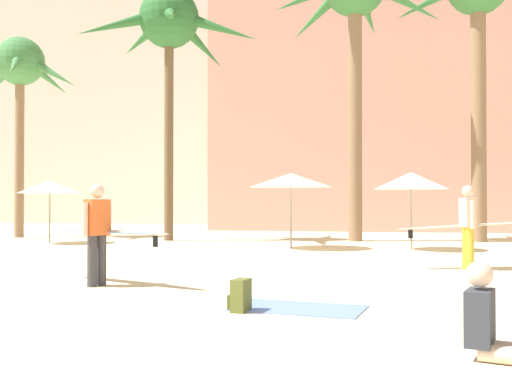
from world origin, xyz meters
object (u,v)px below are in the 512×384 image
Objects in this scene: cafe_umbrella_0 at (291,180)px; palm_tree_center at (169,28)px; palm_tree_left at (479,6)px; person_near_left at (503,328)px; palm_tree_far_left at (355,5)px; person_far_right at (100,231)px; beach_towel at (298,308)px; palm_tree_right at (20,72)px; backpack at (240,296)px; person_mid_left at (467,224)px; cafe_umbrella_2 at (50,187)px; cafe_umbrella_3 at (411,181)px.

palm_tree_center is at bearing 149.46° from cafe_umbrella_0.
person_near_left is (-2.48, -16.64, -7.97)m from palm_tree_left.
person_far_right is (-3.89, -12.34, -7.49)m from palm_tree_far_left.
cafe_umbrella_0 is at bearing 98.27° from beach_towel.
palm_tree_right is at bearing 162.60° from cafe_umbrella_0.
backpack is 0.39× the size of person_near_left.
person_mid_left is (4.36, -4.76, -1.10)m from cafe_umbrella_0.
beach_towel is 4.05× the size of backpack.
palm_tree_left reaches higher than person_near_left.
palm_tree_center is at bearing -172.69° from palm_tree_left.
palm_tree_left is 3.35× the size of person_mid_left.
palm_tree_left is at bearing 5.40° from palm_tree_far_left.
cafe_umbrella_0 reaches higher than cafe_umbrella_2.
cafe_umbrella_3 is at bearing 1.87° from cafe_umbrella_0.
person_near_left is at bearing 156.36° from backpack.
cafe_umbrella_0 reaches higher than beach_towel.
palm_tree_left reaches higher than cafe_umbrella_0.
cafe_umbrella_0 is 0.82× the size of person_mid_left.
person_mid_left reaches higher than person_far_right.
beach_towel is at bearing -47.06° from palm_tree_right.
palm_tree_left is at bearing 58.22° from cafe_umbrella_3.
palm_tree_far_left is 7.65m from cafe_umbrella_0.
cafe_umbrella_2 is (-3.45, -2.18, -5.80)m from palm_tree_center.
person_near_left reaches higher than backpack.
cafe_umbrella_3 is (-2.56, -4.12, -6.25)m from palm_tree_left.
palm_tree_far_left is 3.54× the size of person_far_right.
cafe_umbrella_3 is at bearing 107.75° from person_near_left.
palm_tree_right is at bearing 135.80° from cafe_umbrella_2.
palm_tree_left is 10.98m from palm_tree_center.
cafe_umbrella_3 is 12.63m from person_near_left.
palm_tree_left reaches higher than backpack.
palm_tree_left is 3.51× the size of person_far_right.
backpack is (0.76, -10.47, -1.84)m from cafe_umbrella_0.
backpack is 0.14× the size of person_mid_left.
beach_towel is (6.29, -12.95, -7.69)m from palm_tree_center.
cafe_umbrella_3 is 10.61m from beach_towel.
cafe_umbrella_0 is at bearing -75.17° from backpack.
palm_tree_left is 11.73m from person_mid_left.
palm_tree_center is at bearing -56.59° from backpack.
palm_tree_far_left reaches higher than backpack.
palm_tree_far_left is at bearing -83.38° from person_far_right.
cafe_umbrella_3 reaches higher than person_far_right.
person_mid_left is (12.63, -5.42, -0.96)m from cafe_umbrella_2.
cafe_umbrella_3 is 10.34m from person_far_right.
person_near_left is at bearing 169.73° from person_far_right.
person_near_left is (5.68, -3.89, -0.63)m from person_far_right.
person_mid_left is (2.89, 5.35, 0.93)m from beach_towel.
palm_tree_center reaches higher than cafe_umbrella_3.
palm_tree_far_left is 13.14m from palm_tree_right.
beach_towel is 0.59× the size of person_far_right.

